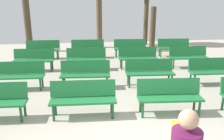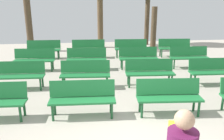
% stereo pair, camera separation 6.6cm
% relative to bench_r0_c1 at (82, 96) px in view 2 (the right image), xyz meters
% --- Properties ---
extents(bench_r0_c1, '(1.62, 0.55, 0.87)m').
position_rel_bench_r0_c1_xyz_m(bench_r0_c1, '(0.00, 0.00, 0.00)').
color(bench_r0_c1, '#1E7238').
rests_on(bench_r0_c1, ground_plane).
extents(bench_r0_c2, '(1.63, 0.60, 0.87)m').
position_rel_bench_r0_c1_xyz_m(bench_r0_c2, '(2.13, -0.13, 0.00)').
color(bench_r0_c2, '#1E7238').
rests_on(bench_r0_c2, ground_plane).
extents(bench_r1_c0, '(1.62, 0.55, 0.87)m').
position_rel_bench_r0_c1_xyz_m(bench_r1_c0, '(-2.02, 2.10, 0.00)').
color(bench_r1_c0, '#1E7238').
rests_on(bench_r1_c0, ground_plane).
extents(bench_r1_c1, '(1.63, 0.60, 0.87)m').
position_rel_bench_r0_c1_xyz_m(bench_r1_c1, '(0.09, 1.97, 0.00)').
color(bench_r1_c1, '#1E7238').
rests_on(bench_r1_c1, ground_plane).
extents(bench_r1_c2, '(1.63, 0.58, 0.87)m').
position_rel_bench_r0_c1_xyz_m(bench_r1_c2, '(2.21, 1.91, 0.00)').
color(bench_r1_c2, '#1E7238').
rests_on(bench_r1_c2, ground_plane).
extents(bench_r1_c3, '(1.62, 0.55, 0.87)m').
position_rel_bench_r0_c1_xyz_m(bench_r1_c3, '(4.36, 1.77, 0.00)').
color(bench_r1_c3, '#1E7238').
rests_on(bench_r1_c3, ground_plane).
extents(bench_r2_c0, '(1.62, 0.56, 0.87)m').
position_rel_bench_r0_c1_xyz_m(bench_r2_c0, '(-1.92, 4.14, 0.00)').
color(bench_r2_c0, '#1E7238').
rests_on(bench_r2_c0, ground_plane).
extents(bench_r2_c1, '(1.62, 0.56, 0.87)m').
position_rel_bench_r0_c1_xyz_m(bench_r2_c1, '(0.17, 4.03, 0.00)').
color(bench_r2_c1, '#1E7238').
rests_on(bench_r2_c1, ground_plane).
extents(bench_r2_c2, '(1.62, 0.56, 0.87)m').
position_rel_bench_r0_c1_xyz_m(bench_r2_c2, '(2.30, 3.96, 0.00)').
color(bench_r2_c2, '#1E7238').
rests_on(bench_r2_c2, ground_plane).
extents(bench_r2_c3, '(1.62, 0.56, 0.87)m').
position_rel_bench_r0_c1_xyz_m(bench_r2_c3, '(4.45, 3.82, 0.00)').
color(bench_r2_c3, '#1E7238').
rests_on(bench_r2_c3, ground_plane).
extents(bench_r3_c0, '(1.61, 0.52, 0.87)m').
position_rel_bench_r0_c1_xyz_m(bench_r3_c0, '(-1.87, 6.17, 0.00)').
color(bench_r3_c0, '#1E7238').
rests_on(bench_r3_c0, ground_plane).
extents(bench_r3_c1, '(1.62, 0.55, 0.87)m').
position_rel_bench_r0_c1_xyz_m(bench_r3_c1, '(0.29, 6.08, 0.00)').
color(bench_r3_c1, '#1E7238').
rests_on(bench_r3_c1, ground_plane).
extents(bench_r3_c2, '(1.63, 0.60, 0.87)m').
position_rel_bench_r0_c1_xyz_m(bench_r3_c2, '(2.39, 5.96, 0.00)').
color(bench_r3_c2, '#1E7238').
rests_on(bench_r3_c2, ground_plane).
extents(bench_r3_c3, '(1.63, 0.61, 0.87)m').
position_rel_bench_r0_c1_xyz_m(bench_r3_c3, '(4.60, 5.83, 0.00)').
color(bench_r3_c3, '#1E7238').
rests_on(bench_r3_c3, ground_plane).
extents(tree_1, '(0.35, 0.35, 3.07)m').
position_rel_bench_r0_c1_xyz_m(tree_1, '(-2.87, 8.05, 1.03)').
color(tree_1, '#4C3A28').
rests_on(tree_1, ground_plane).
extents(tree_2, '(0.30, 0.30, 2.41)m').
position_rel_bench_r0_c1_xyz_m(tree_2, '(3.87, 7.16, 0.70)').
color(tree_2, '#4C3A28').
rests_on(tree_2, ground_plane).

